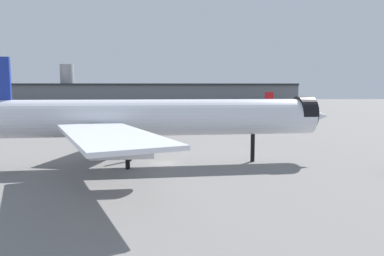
{
  "coord_description": "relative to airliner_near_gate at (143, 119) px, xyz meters",
  "views": [
    {
      "loc": [
        3.41,
        -57.54,
        12.07
      ],
      "look_at": [
        4.61,
        0.2,
        5.93
      ],
      "focal_mm": 32.8,
      "sensor_mm": 36.0,
      "label": 1
    }
  ],
  "objects": [
    {
      "name": "airliner_far_taxiway",
      "position": [
        34.87,
        121.57,
        -2.55
      ],
      "size": [
        40.37,
        36.57,
        11.41
      ],
      "rotation": [
        0.0,
        0.0,
        3.02
      ],
      "color": "white",
      "rests_on": "ground"
    },
    {
      "name": "terminal_building",
      "position": [
        -25.1,
        201.44,
        1.25
      ],
      "size": [
        219.92,
        30.85,
        31.05
      ],
      "rotation": [
        0.0,
        0.0,
        -0.01
      ],
      "color": "slate",
      "rests_on": "ground"
    },
    {
      "name": "airliner_near_gate",
      "position": [
        0.0,
        0.0,
        0.0
      ],
      "size": [
        63.93,
        58.02,
        17.2
      ],
      "rotation": [
        0.0,
        0.0,
        0.12
      ],
      "color": "silver",
      "rests_on": "ground"
    },
    {
      "name": "ground",
      "position": [
        3.43,
        0.73,
        -7.57
      ],
      "size": [
        900.0,
        900.0,
        0.0
      ],
      "primitive_type": "plane",
      "color": "slate"
    }
  ]
}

